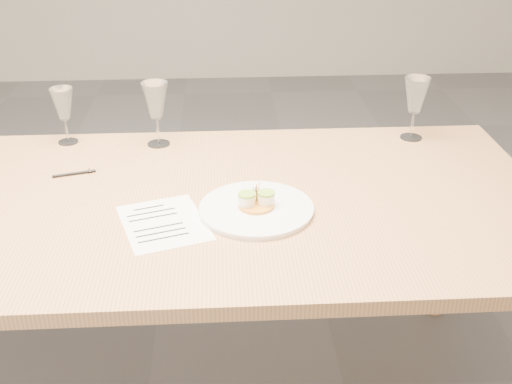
{
  "coord_description": "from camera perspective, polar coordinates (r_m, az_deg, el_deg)",
  "views": [
    {
      "loc": [
        0.27,
        -1.6,
        1.61
      ],
      "look_at": [
        0.36,
        -0.07,
        0.8
      ],
      "focal_mm": 45.0,
      "sensor_mm": 36.0,
      "label": 1
    }
  ],
  "objects": [
    {
      "name": "recipe_sheet",
      "position": [
        1.71,
        -8.22,
        -2.73
      ],
      "size": [
        0.28,
        0.31,
        0.0
      ],
      "rotation": [
        0.0,
        0.0,
        0.31
      ],
      "color": "white",
      "rests_on": "dining_table"
    },
    {
      "name": "wine_glass_2",
      "position": [
        2.22,
        14.02,
        8.26
      ],
      "size": [
        0.09,
        0.09,
        0.21
      ],
      "color": "white",
      "rests_on": "dining_table"
    },
    {
      "name": "ballpoint_pen",
      "position": [
        2.02,
        -15.84,
        1.59
      ],
      "size": [
        0.13,
        0.05,
        0.01
      ],
      "rotation": [
        0.0,
        0.0,
        0.27
      ],
      "color": "black",
      "rests_on": "dining_table"
    },
    {
      "name": "dinner_plate",
      "position": [
        1.74,
        0.05,
        -1.41
      ],
      "size": [
        0.31,
        0.31,
        0.08
      ],
      "rotation": [
        0.0,
        0.0,
        0.02
      ],
      "color": "white",
      "rests_on": "dining_table"
    },
    {
      "name": "wine_glass_0",
      "position": [
        2.22,
        -16.79,
        7.41
      ],
      "size": [
        0.08,
        0.08,
        0.19
      ],
      "color": "white",
      "rests_on": "dining_table"
    },
    {
      "name": "dining_table",
      "position": [
        1.87,
        -11.23,
        -2.55
      ],
      "size": [
        2.4,
        1.0,
        0.75
      ],
      "color": "tan",
      "rests_on": "ground"
    },
    {
      "name": "wine_glass_1",
      "position": [
        2.13,
        -8.92,
        7.94
      ],
      "size": [
        0.09,
        0.09,
        0.21
      ],
      "color": "white",
      "rests_on": "dining_table"
    }
  ]
}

